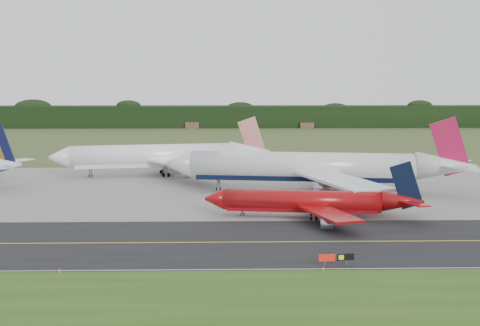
% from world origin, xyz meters
% --- Properties ---
extents(ground, '(600.00, 600.00, 0.00)m').
position_xyz_m(ground, '(0.00, 0.00, 0.00)').
color(ground, '#3E4C23').
rests_on(ground, ground).
extents(grass_verge, '(400.00, 30.00, 0.01)m').
position_xyz_m(grass_verge, '(0.00, -35.00, 0.01)').
color(grass_verge, '#294D16').
rests_on(grass_verge, ground).
extents(taxiway, '(400.00, 32.00, 0.02)m').
position_xyz_m(taxiway, '(0.00, -4.00, 0.01)').
color(taxiway, black).
rests_on(taxiway, ground).
extents(apron, '(400.00, 78.00, 0.01)m').
position_xyz_m(apron, '(0.00, 51.00, 0.01)').
color(apron, gray).
rests_on(apron, ground).
extents(taxiway_centreline, '(400.00, 0.40, 0.00)m').
position_xyz_m(taxiway_centreline, '(0.00, -4.00, 0.03)').
color(taxiway_centreline, gold).
rests_on(taxiway_centreline, taxiway).
extents(taxiway_edge_line, '(400.00, 0.25, 0.00)m').
position_xyz_m(taxiway_edge_line, '(0.00, -19.50, 0.03)').
color(taxiway_edge_line, silver).
rests_on(taxiway_edge_line, taxiway).
extents(horizon_treeline, '(700.00, 25.00, 12.00)m').
position_xyz_m(horizon_treeline, '(0.00, 273.76, 5.47)').
color(horizon_treeline, black).
rests_on(horizon_treeline, ground).
extents(jet_ba_747, '(69.72, 57.16, 17.55)m').
position_xyz_m(jet_ba_747, '(7.22, 42.50, 5.97)').
color(jet_ba_747, silver).
rests_on(jet_ba_747, ground).
extents(jet_red_737, '(40.30, 32.54, 10.89)m').
position_xyz_m(jet_red_737, '(3.72, 14.52, 3.01)').
color(jet_red_737, maroon).
rests_on(jet_red_737, ground).
extents(jet_star_tail, '(59.32, 48.98, 15.69)m').
position_xyz_m(jet_star_tail, '(-28.97, 72.95, 5.23)').
color(jet_star_tail, white).
rests_on(jet_star_tail, ground).
extents(taxiway_sign, '(4.94, 0.88, 1.66)m').
position_xyz_m(taxiway_sign, '(2.45, -17.99, 1.17)').
color(taxiway_sign, slate).
rests_on(taxiway_sign, ground).
extents(edge_marker_left, '(0.16, 0.16, 0.50)m').
position_xyz_m(edge_marker_left, '(-34.46, -20.50, 0.25)').
color(edge_marker_left, yellow).
rests_on(edge_marker_left, ground).
extents(edge_marker_center, '(0.16, 0.16, 0.50)m').
position_xyz_m(edge_marker_center, '(0.29, -20.50, 0.25)').
color(edge_marker_center, yellow).
rests_on(edge_marker_center, ground).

